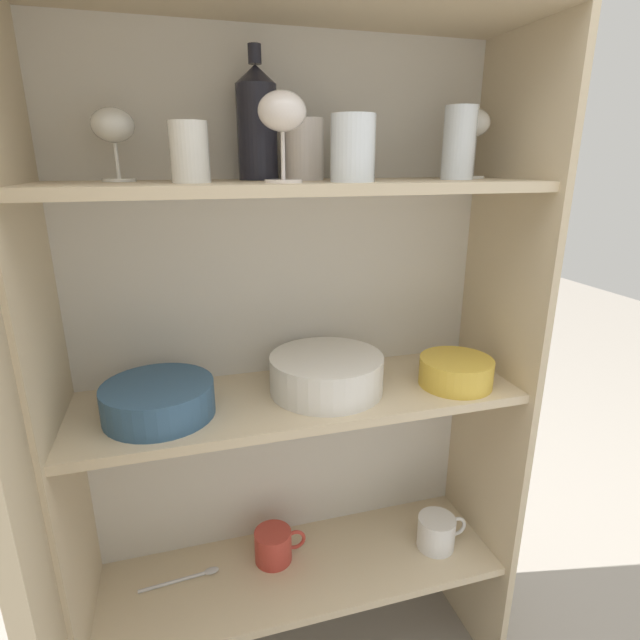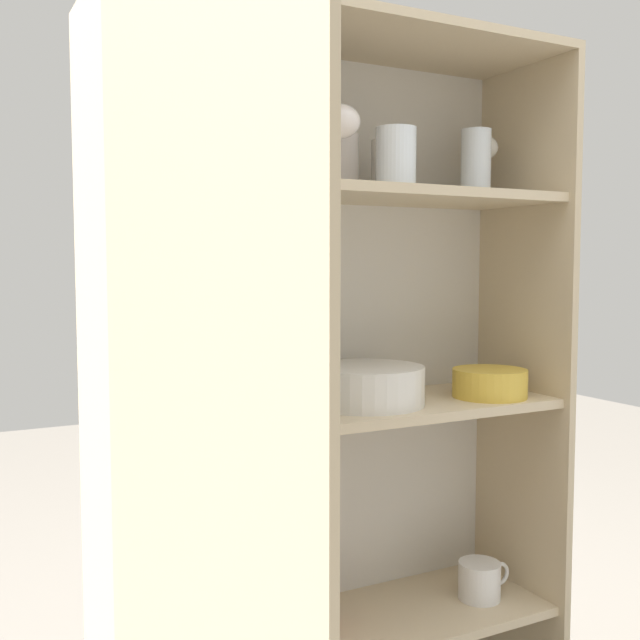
% 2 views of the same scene
% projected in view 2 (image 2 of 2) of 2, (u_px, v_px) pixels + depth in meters
% --- Properties ---
extents(cupboard_back_panel, '(0.98, 0.02, 1.53)m').
position_uv_depth(cupboard_back_panel, '(307.00, 408.00, 1.66)').
color(cupboard_back_panel, silver).
rests_on(cupboard_back_panel, ground_plane).
extents(cupboard_side_left, '(0.02, 0.32, 1.53)m').
position_uv_depth(cupboard_side_left, '(101.00, 448.00, 1.31)').
color(cupboard_side_left, '#CCB793').
rests_on(cupboard_side_left, ground_plane).
extents(cupboard_side_right, '(0.02, 0.32, 1.53)m').
position_uv_depth(cupboard_side_right, '(520.00, 401.00, 1.75)').
color(cupboard_side_right, '#CCB793').
rests_on(cupboard_side_right, ground_plane).
extents(cupboard_top_panel, '(0.98, 0.32, 0.02)m').
position_uv_depth(cupboard_top_panel, '(342.00, 33.00, 1.47)').
color(cupboard_top_panel, '#CCB793').
rests_on(cupboard_top_panel, cupboard_side_left).
extents(shelf_board_lower, '(0.94, 0.29, 0.02)m').
position_uv_depth(shelf_board_lower, '(340.00, 632.00, 1.56)').
color(shelf_board_lower, beige).
extents(shelf_board_middle, '(0.94, 0.29, 0.02)m').
position_uv_depth(shelf_board_middle, '(341.00, 412.00, 1.53)').
color(shelf_board_middle, beige).
extents(shelf_board_upper, '(0.94, 0.29, 0.02)m').
position_uv_depth(shelf_board_upper, '(341.00, 193.00, 1.49)').
color(shelf_board_upper, beige).
extents(cupboard_door, '(0.14, 0.48, 1.53)m').
position_uv_depth(cupboard_door, '(205.00, 509.00, 0.98)').
color(cupboard_door, tan).
rests_on(cupboard_door, ground_plane).
extents(tumbler_glass_0, '(0.07, 0.07, 0.10)m').
position_uv_depth(tumbler_glass_0, '(255.00, 154.00, 1.38)').
color(tumbler_glass_0, white).
rests_on(tumbler_glass_0, shelf_board_upper).
extents(tumbler_glass_1, '(0.08, 0.08, 0.12)m').
position_uv_depth(tumbler_glass_1, '(340.00, 163.00, 1.55)').
color(tumbler_glass_1, silver).
rests_on(tumbler_glass_1, shelf_board_upper).
extents(tumbler_glass_2, '(0.08, 0.08, 0.12)m').
position_uv_depth(tumbler_glass_2, '(396.00, 157.00, 1.47)').
color(tumbler_glass_2, white).
rests_on(tumbler_glass_2, shelf_board_upper).
extents(tumbler_glass_3, '(0.07, 0.07, 0.14)m').
position_uv_depth(tumbler_glass_3, '(476.00, 162.00, 1.64)').
color(tumbler_glass_3, white).
rests_on(tumbler_glass_3, shelf_board_upper).
extents(tumbler_glass_4, '(0.07, 0.07, 0.11)m').
position_uv_depth(tumbler_glass_4, '(387.00, 166.00, 1.58)').
color(tumbler_glass_4, white).
rests_on(tumbler_glass_4, shelf_board_upper).
extents(wine_glass_0, '(0.07, 0.07, 0.14)m').
position_uv_depth(wine_glass_0, '(482.00, 152.00, 1.71)').
color(wine_glass_0, white).
rests_on(wine_glass_0, shelf_board_upper).
extents(wine_glass_1, '(0.07, 0.07, 0.13)m').
position_uv_depth(wine_glass_1, '(173.00, 134.00, 1.40)').
color(wine_glass_1, white).
rests_on(wine_glass_1, shelf_board_upper).
extents(wine_glass_2, '(0.08, 0.08, 0.15)m').
position_uv_depth(wine_glass_2, '(339.00, 125.00, 1.41)').
color(wine_glass_2, silver).
rests_on(wine_glass_2, shelf_board_upper).
extents(wine_bottle, '(0.08, 0.08, 0.24)m').
position_uv_depth(wine_bottle, '(296.00, 137.00, 1.53)').
color(wine_bottle, black).
rests_on(wine_bottle, shelf_board_upper).
extents(plate_stack_white, '(0.25, 0.25, 0.08)m').
position_uv_depth(plate_stack_white, '(365.00, 385.00, 1.55)').
color(plate_stack_white, silver).
rests_on(plate_stack_white, shelf_board_middle).
extents(mixing_bowl_large, '(0.22, 0.22, 0.07)m').
position_uv_depth(mixing_bowl_large, '(207.00, 403.00, 1.38)').
color(mixing_bowl_large, '#33567A').
rests_on(mixing_bowl_large, shelf_board_middle).
extents(serving_bowl_small, '(0.16, 0.16, 0.06)m').
position_uv_depth(serving_bowl_small, '(490.00, 382.00, 1.64)').
color(serving_bowl_small, gold).
rests_on(serving_bowl_small, shelf_board_middle).
extents(coffee_mug_primary, '(0.13, 0.09, 0.08)m').
position_uv_depth(coffee_mug_primary, '(304.00, 606.00, 1.57)').
color(coffee_mug_primary, '#BC3D33').
rests_on(coffee_mug_primary, shelf_board_lower).
extents(coffee_mug_extra_1, '(0.13, 0.09, 0.08)m').
position_uv_depth(coffee_mug_extra_1, '(480.00, 580.00, 1.69)').
color(coffee_mug_extra_1, white).
rests_on(coffee_mug_extra_1, shelf_board_lower).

